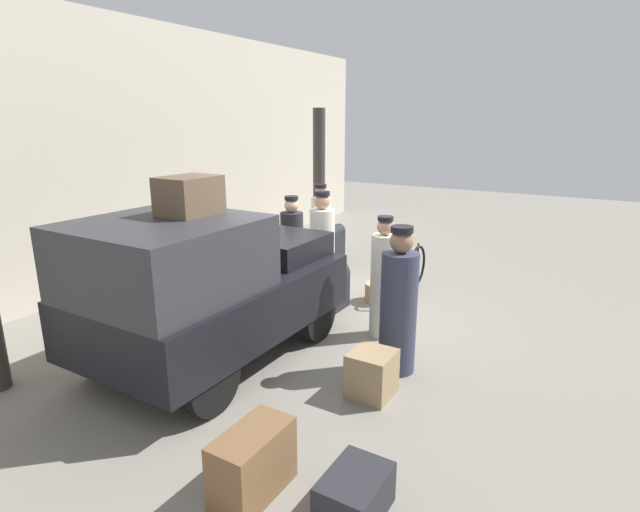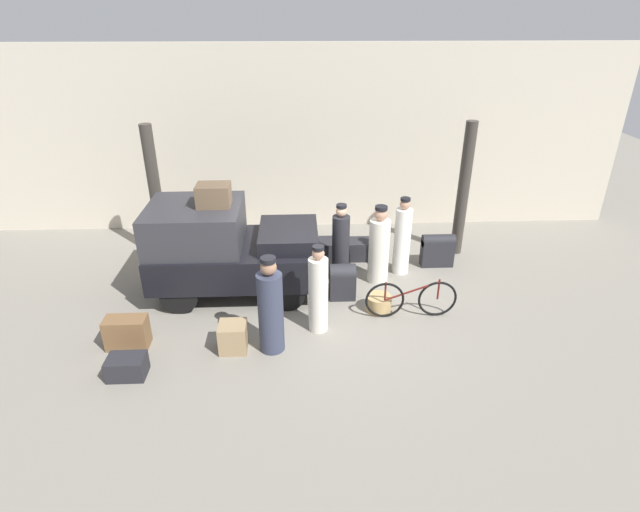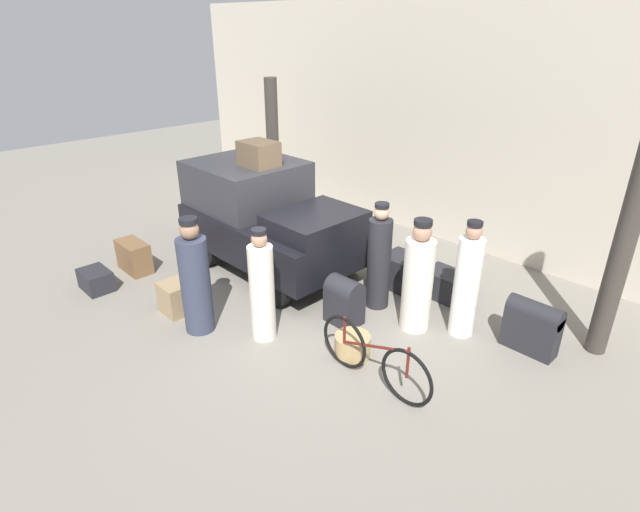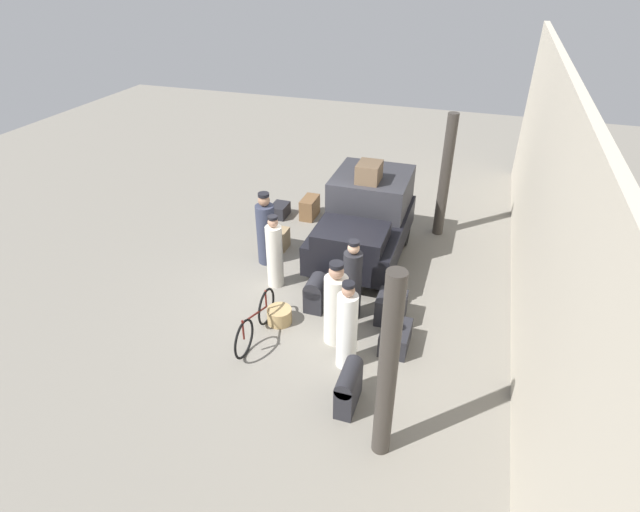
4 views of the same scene
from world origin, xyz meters
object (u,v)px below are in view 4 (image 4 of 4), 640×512
at_px(trunk_wicker_pale, 280,210).
at_px(suitcase_small_leather, 278,239).
at_px(conductor_in_dark_uniform, 266,232).
at_px(wicker_basket, 280,316).
at_px(trunk_large_brown, 349,386).
at_px(porter_carrying_trunk, 275,254).
at_px(porter_standing_middle, 347,329).
at_px(truck, 365,219).
at_px(trunk_on_truck_roof, 369,172).
at_px(bicycle, 256,322).
at_px(porter_with_bicycle, 352,283).
at_px(suitcase_black_upright, 395,337).
at_px(trunk_barrel_dark, 316,292).
at_px(porter_lifting_near_truck, 336,307).
at_px(trunk_umber_medium, 310,208).
at_px(suitcase_tan_flat, 391,308).

height_order(trunk_wicker_pale, suitcase_small_leather, suitcase_small_leather).
bearing_deg(conductor_in_dark_uniform, suitcase_small_leather, 178.93).
bearing_deg(trunk_wicker_pale, wicker_basket, 22.05).
bearing_deg(trunk_large_brown, porter_carrying_trunk, -139.29).
xyz_separation_m(porter_carrying_trunk, porter_standing_middle, (1.88, 2.09, 0.03)).
height_order(truck, trunk_large_brown, truck).
bearing_deg(trunk_on_truck_roof, bicycle, -17.91).
relative_size(porter_with_bicycle, suitcase_black_upright, 2.29).
bearing_deg(conductor_in_dark_uniform, trunk_on_truck_roof, 118.21).
xyz_separation_m(trunk_large_brown, trunk_barrel_dark, (-2.22, -1.28, -0.02)).
height_order(porter_lifting_near_truck, porter_standing_middle, porter_standing_middle).
bearing_deg(trunk_umber_medium, suitcase_black_upright, 35.68).
xyz_separation_m(truck, porter_with_bicycle, (2.29, 0.32, -0.20)).
distance_m(porter_standing_middle, trunk_on_truck_roof, 4.02).
height_order(suitcase_tan_flat, trunk_on_truck_roof, trunk_on_truck_roof).
relative_size(truck, wicker_basket, 6.80).
bearing_deg(porter_standing_middle, trunk_wicker_pale, -146.67).
relative_size(porter_standing_middle, suitcase_black_upright, 2.32).
bearing_deg(porter_lifting_near_truck, suitcase_small_leather, -140.86).
distance_m(wicker_basket, trunk_on_truck_roof, 3.72).
bearing_deg(bicycle, trunk_wicker_pale, -162.84).
height_order(porter_carrying_trunk, trunk_umber_medium, porter_carrying_trunk).
bearing_deg(trunk_on_truck_roof, truck, 0.00).
xyz_separation_m(conductor_in_dark_uniform, trunk_wicker_pale, (-2.23, -0.60, -0.61)).
relative_size(porter_lifting_near_truck, suitcase_tan_flat, 2.76).
bearing_deg(porter_lifting_near_truck, truck, -175.76).
relative_size(porter_carrying_trunk, suitcase_small_leather, 3.35).
distance_m(porter_carrying_trunk, trunk_large_brown, 3.64).
height_order(wicker_basket, suitcase_tan_flat, suitcase_tan_flat).
bearing_deg(suitcase_small_leather, porter_with_bicycle, 49.70).
bearing_deg(trunk_umber_medium, truck, 51.17).
distance_m(suitcase_small_leather, trunk_on_truck_roof, 2.74).
bearing_deg(porter_lifting_near_truck, bicycle, -73.94).
bearing_deg(trunk_large_brown, trunk_barrel_dark, -150.08).
height_order(truck, porter_with_bicycle, truck).
bearing_deg(trunk_umber_medium, bicycle, 7.91).
xyz_separation_m(porter_carrying_trunk, trunk_umber_medium, (-3.24, -0.36, -0.48)).
relative_size(bicycle, suitcase_black_upright, 2.31).
bearing_deg(porter_standing_middle, trunk_large_brown, 17.79).
height_order(porter_with_bicycle, suitcase_small_leather, porter_with_bicycle).
relative_size(porter_lifting_near_truck, porter_carrying_trunk, 1.02).
height_order(wicker_basket, suitcase_small_leather, suitcase_small_leather).
distance_m(porter_carrying_trunk, suitcase_small_leather, 1.62).
relative_size(bicycle, trunk_wicker_pale, 2.93).
bearing_deg(suitcase_tan_flat, trunk_umber_medium, -141.31).
height_order(truck, suitcase_small_leather, truck).
distance_m(bicycle, suitcase_small_leather, 3.29).
bearing_deg(porter_carrying_trunk, trunk_barrel_dark, 64.22).
xyz_separation_m(truck, trunk_wicker_pale, (-1.29, -2.64, -0.80)).
xyz_separation_m(wicker_basket, porter_with_bicycle, (-0.63, 1.26, 0.62)).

